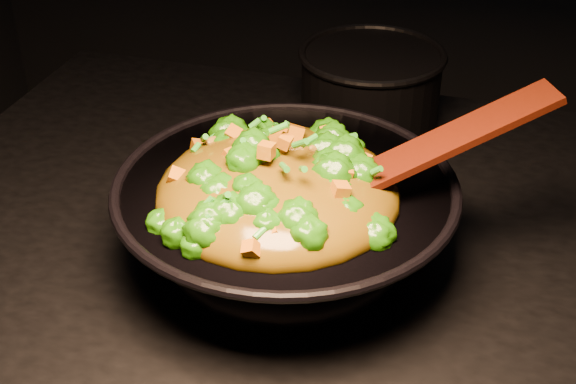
% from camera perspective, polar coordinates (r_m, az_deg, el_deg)
% --- Properties ---
extents(wok, '(0.42, 0.42, 0.11)m').
position_cam_1_polar(wok, '(0.96, -0.17, -2.31)').
color(wok, black).
rests_on(wok, stovetop).
extents(stir_fry, '(0.35, 0.35, 0.10)m').
position_cam_1_polar(stir_fry, '(0.88, -0.75, 2.20)').
color(stir_fry, '#257208').
rests_on(stir_fry, wok).
extents(spatula, '(0.29, 0.19, 0.13)m').
position_cam_1_polar(spatula, '(0.89, 9.32, 2.69)').
color(spatula, '#381805').
rests_on(spatula, wok).
extents(back_pot, '(0.28, 0.28, 0.12)m').
position_cam_1_polar(back_pot, '(1.27, 5.88, 7.41)').
color(back_pot, black).
rests_on(back_pot, stovetop).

